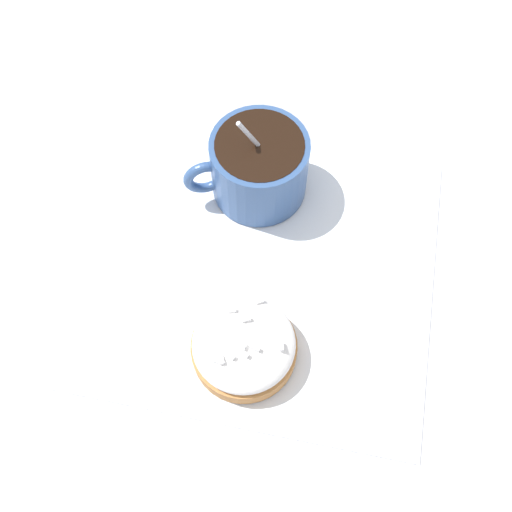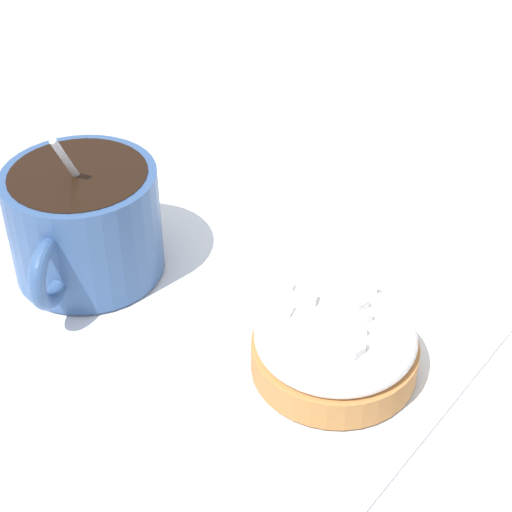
% 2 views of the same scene
% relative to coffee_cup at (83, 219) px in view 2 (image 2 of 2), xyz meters
% --- Properties ---
extents(ground_plane, '(3.00, 3.00, 0.00)m').
position_rel_coffee_cup_xyz_m(ground_plane, '(-0.08, -0.01, -0.04)').
color(ground_plane, '#B2B2B7').
extents(paper_napkin, '(0.32, 0.33, 0.00)m').
position_rel_coffee_cup_xyz_m(paper_napkin, '(-0.08, -0.01, -0.04)').
color(paper_napkin, white).
rests_on(paper_napkin, ground_plane).
extents(coffee_cup, '(0.09, 0.11, 0.10)m').
position_rel_coffee_cup_xyz_m(coffee_cup, '(0.00, 0.00, 0.00)').
color(coffee_cup, '#335184').
rests_on(coffee_cup, paper_napkin).
extents(frosted_pastry, '(0.09, 0.09, 0.04)m').
position_rel_coffee_cup_xyz_m(frosted_pastry, '(-0.16, -0.00, -0.02)').
color(frosted_pastry, '#B2753D').
rests_on(frosted_pastry, paper_napkin).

